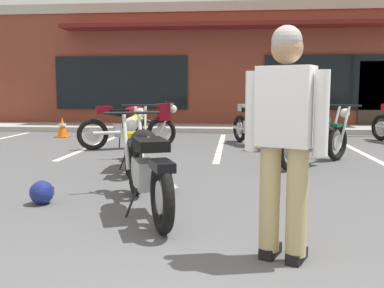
{
  "coord_description": "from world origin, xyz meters",
  "views": [
    {
      "loc": [
        0.3,
        -1.93,
        1.24
      ],
      "look_at": [
        -0.23,
        3.58,
        0.55
      ],
      "focal_mm": 41.18,
      "sensor_mm": 36.0,
      "label": 1
    }
  ],
  "objects_px": {
    "helmet_on_pavement": "(42,192)",
    "motorcycle_red_sportbike": "(317,137)",
    "motorcycle_foreground_classic": "(146,166)",
    "motorcycle_silver_naked": "(133,124)",
    "motorcycle_green_cafe_racer": "(136,139)",
    "person_in_black_shirt": "(285,131)",
    "motorcycle_blue_standard": "(256,122)",
    "traffic_cone": "(62,127)"
  },
  "relations": [
    {
      "from": "motorcycle_blue_standard",
      "to": "motorcycle_green_cafe_racer",
      "type": "relative_size",
      "value": 0.94
    },
    {
      "from": "motorcycle_silver_naked",
      "to": "helmet_on_pavement",
      "type": "xyz_separation_m",
      "value": [
        0.04,
        -4.54,
        -0.4
      ]
    },
    {
      "from": "motorcycle_red_sportbike",
      "to": "motorcycle_green_cafe_racer",
      "type": "distance_m",
      "value": 2.93
    },
    {
      "from": "motorcycle_foreground_classic",
      "to": "motorcycle_red_sportbike",
      "type": "xyz_separation_m",
      "value": [
        2.22,
        2.97,
        0.0
      ]
    },
    {
      "from": "motorcycle_green_cafe_racer",
      "to": "helmet_on_pavement",
      "type": "height_order",
      "value": "motorcycle_green_cafe_racer"
    },
    {
      "from": "motorcycle_red_sportbike",
      "to": "helmet_on_pavement",
      "type": "relative_size",
      "value": 6.7
    },
    {
      "from": "motorcycle_green_cafe_racer",
      "to": "person_in_black_shirt",
      "type": "bearing_deg",
      "value": -62.46
    },
    {
      "from": "motorcycle_foreground_classic",
      "to": "traffic_cone",
      "type": "relative_size",
      "value": 3.78
    },
    {
      "from": "helmet_on_pavement",
      "to": "motorcycle_red_sportbike",
      "type": "bearing_deg",
      "value": 39.54
    },
    {
      "from": "motorcycle_blue_standard",
      "to": "person_in_black_shirt",
      "type": "bearing_deg",
      "value": -90.9
    },
    {
      "from": "motorcycle_silver_naked",
      "to": "person_in_black_shirt",
      "type": "xyz_separation_m",
      "value": [
        2.47,
        -5.89,
        0.42
      ]
    },
    {
      "from": "motorcycle_red_sportbike",
      "to": "person_in_black_shirt",
      "type": "xyz_separation_m",
      "value": [
        -0.98,
        -4.17,
        0.49
      ]
    },
    {
      "from": "motorcycle_red_sportbike",
      "to": "motorcycle_silver_naked",
      "type": "bearing_deg",
      "value": 153.45
    },
    {
      "from": "traffic_cone",
      "to": "helmet_on_pavement",
      "type": "bearing_deg",
      "value": -69.95
    },
    {
      "from": "motorcycle_red_sportbike",
      "to": "motorcycle_blue_standard",
      "type": "xyz_separation_m",
      "value": [
        -0.88,
        2.34,
        0.07
      ]
    },
    {
      "from": "motorcycle_red_sportbike",
      "to": "motorcycle_green_cafe_racer",
      "type": "xyz_separation_m",
      "value": [
        -2.89,
        -0.5,
        0.0
      ]
    },
    {
      "from": "motorcycle_blue_standard",
      "to": "helmet_on_pavement",
      "type": "height_order",
      "value": "motorcycle_blue_standard"
    },
    {
      "from": "motorcycle_foreground_classic",
      "to": "motorcycle_blue_standard",
      "type": "distance_m",
      "value": 5.47
    },
    {
      "from": "motorcycle_blue_standard",
      "to": "motorcycle_green_cafe_racer",
      "type": "xyz_separation_m",
      "value": [
        -2.01,
        -2.85,
        -0.07
      ]
    },
    {
      "from": "motorcycle_red_sportbike",
      "to": "motorcycle_silver_naked",
      "type": "xyz_separation_m",
      "value": [
        -3.45,
        1.72,
        0.07
      ]
    },
    {
      "from": "motorcycle_silver_naked",
      "to": "person_in_black_shirt",
      "type": "relative_size",
      "value": 1.19
    },
    {
      "from": "motorcycle_red_sportbike",
      "to": "motorcycle_silver_naked",
      "type": "distance_m",
      "value": 3.86
    },
    {
      "from": "motorcycle_blue_standard",
      "to": "motorcycle_red_sportbike",
      "type": "bearing_deg",
      "value": -69.42
    },
    {
      "from": "traffic_cone",
      "to": "motorcycle_red_sportbike",
      "type": "bearing_deg",
      "value": -32.66
    },
    {
      "from": "motorcycle_blue_standard",
      "to": "helmet_on_pavement",
      "type": "relative_size",
      "value": 7.64
    },
    {
      "from": "motorcycle_foreground_classic",
      "to": "motorcycle_blue_standard",
      "type": "relative_size",
      "value": 1.01
    },
    {
      "from": "motorcycle_green_cafe_racer",
      "to": "motorcycle_foreground_classic",
      "type": "bearing_deg",
      "value": -74.82
    },
    {
      "from": "motorcycle_silver_naked",
      "to": "motorcycle_blue_standard",
      "type": "height_order",
      "value": "same"
    },
    {
      "from": "motorcycle_green_cafe_racer",
      "to": "helmet_on_pavement",
      "type": "distance_m",
      "value": 2.39
    },
    {
      "from": "motorcycle_foreground_classic",
      "to": "motorcycle_green_cafe_racer",
      "type": "height_order",
      "value": "same"
    },
    {
      "from": "motorcycle_foreground_classic",
      "to": "motorcycle_silver_naked",
      "type": "relative_size",
      "value": 1.01
    },
    {
      "from": "motorcycle_silver_naked",
      "to": "traffic_cone",
      "type": "height_order",
      "value": "motorcycle_silver_naked"
    },
    {
      "from": "motorcycle_silver_naked",
      "to": "motorcycle_blue_standard",
      "type": "bearing_deg",
      "value": 13.5
    },
    {
      "from": "person_in_black_shirt",
      "to": "helmet_on_pavement",
      "type": "bearing_deg",
      "value": 150.85
    },
    {
      "from": "motorcycle_silver_naked",
      "to": "motorcycle_blue_standard",
      "type": "relative_size",
      "value": 1.0
    },
    {
      "from": "motorcycle_red_sportbike",
      "to": "motorcycle_blue_standard",
      "type": "height_order",
      "value": "same"
    },
    {
      "from": "motorcycle_foreground_classic",
      "to": "helmet_on_pavement",
      "type": "height_order",
      "value": "motorcycle_foreground_classic"
    },
    {
      "from": "motorcycle_green_cafe_racer",
      "to": "person_in_black_shirt",
      "type": "distance_m",
      "value": 4.16
    },
    {
      "from": "motorcycle_silver_naked",
      "to": "helmet_on_pavement",
      "type": "height_order",
      "value": "motorcycle_silver_naked"
    },
    {
      "from": "helmet_on_pavement",
      "to": "motorcycle_green_cafe_racer",
      "type": "bearing_deg",
      "value": 77.39
    },
    {
      "from": "motorcycle_foreground_classic",
      "to": "motorcycle_red_sportbike",
      "type": "height_order",
      "value": "same"
    },
    {
      "from": "person_in_black_shirt",
      "to": "helmet_on_pavement",
      "type": "distance_m",
      "value": 2.9
    }
  ]
}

